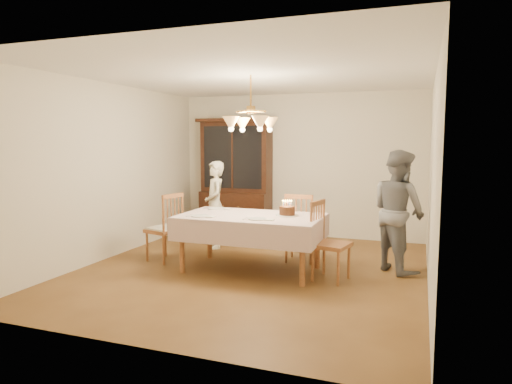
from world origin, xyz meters
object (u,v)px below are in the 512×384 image
at_px(birthday_cake, 287,211).
at_px(dining_table, 251,221).
at_px(china_hutch, 236,179).
at_px(elderly_woman, 215,205).
at_px(chair_far_side, 301,231).

bearing_deg(birthday_cake, dining_table, -165.92).
relative_size(dining_table, birthday_cake, 6.33).
xyz_separation_m(china_hutch, elderly_woman, (0.12, -1.19, -0.33)).
xyz_separation_m(china_hutch, birthday_cake, (1.61, -2.14, -0.22)).
distance_m(elderly_woman, birthday_cake, 1.78).
bearing_deg(chair_far_side, birthday_cake, -94.62).
xyz_separation_m(chair_far_side, elderly_woman, (-1.54, 0.37, 0.27)).
bearing_deg(elderly_woman, china_hutch, 150.20).
distance_m(chair_far_side, birthday_cake, 0.69).
distance_m(dining_table, birthday_cake, 0.50).
bearing_deg(elderly_woman, birthday_cake, 22.14).
height_order(chair_far_side, elderly_woman, elderly_woman).
height_order(china_hutch, birthday_cake, china_hutch).
height_order(dining_table, elderly_woman, elderly_woman).
bearing_deg(elderly_woman, dining_table, 8.45).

